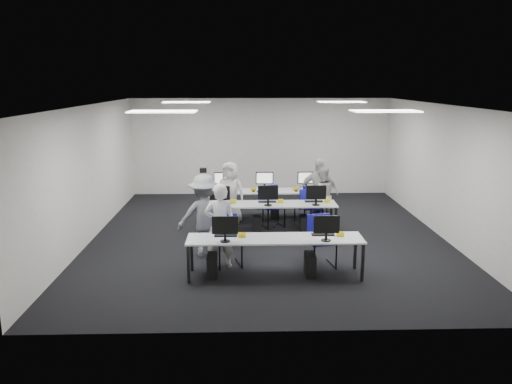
{
  "coord_description": "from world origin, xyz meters",
  "views": [
    {
      "loc": [
        -0.6,
        -11.04,
        3.52
      ],
      "look_at": [
        -0.27,
        0.23,
        1.0
      ],
      "focal_mm": 35.0,
      "sensor_mm": 36.0,
      "label": 1
    }
  ],
  "objects_px": {
    "chair_2": "(216,215)",
    "chair_5": "(218,213)",
    "student_3": "(318,192)",
    "desk_front": "(275,240)",
    "chair_3": "(272,213)",
    "chair_7": "(306,213)",
    "student_2": "(230,193)",
    "desk_mid": "(268,206)",
    "photographer": "(204,216)",
    "chair_1": "(321,250)",
    "chair_0": "(228,250)",
    "student_1": "(321,196)",
    "chair_6": "(268,213)",
    "student_0": "(220,226)",
    "chair_4": "(312,214)"
  },
  "relations": [
    {
      "from": "chair_5",
      "to": "student_1",
      "type": "relative_size",
      "value": 0.64
    },
    {
      "from": "student_0",
      "to": "chair_0",
      "type": "bearing_deg",
      "value": -148.57
    },
    {
      "from": "chair_5",
      "to": "chair_7",
      "type": "xyz_separation_m",
      "value": [
        2.19,
        -0.1,
        -0.0
      ]
    },
    {
      "from": "chair_7",
      "to": "student_3",
      "type": "xyz_separation_m",
      "value": [
        0.31,
        0.07,
        0.53
      ]
    },
    {
      "from": "chair_3",
      "to": "photographer",
      "type": "distance_m",
      "value": 2.67
    },
    {
      "from": "student_2",
      "to": "desk_front",
      "type": "bearing_deg",
      "value": -56.31
    },
    {
      "from": "chair_0",
      "to": "student_0",
      "type": "bearing_deg",
      "value": -165.9
    },
    {
      "from": "desk_mid",
      "to": "chair_0",
      "type": "xyz_separation_m",
      "value": [
        -0.88,
        -2.02,
        -0.37
      ]
    },
    {
      "from": "chair_3",
      "to": "student_0",
      "type": "relative_size",
      "value": 0.6
    },
    {
      "from": "chair_1",
      "to": "student_3",
      "type": "height_order",
      "value": "student_3"
    },
    {
      "from": "student_2",
      "to": "chair_4",
      "type": "bearing_deg",
      "value": 11.46
    },
    {
      "from": "chair_1",
      "to": "chair_5",
      "type": "distance_m",
      "value": 3.61
    },
    {
      "from": "chair_5",
      "to": "chair_2",
      "type": "bearing_deg",
      "value": -91.64
    },
    {
      "from": "student_1",
      "to": "chair_0",
      "type": "bearing_deg",
      "value": 44.87
    },
    {
      "from": "chair_2",
      "to": "photographer",
      "type": "bearing_deg",
      "value": -89.03
    },
    {
      "from": "chair_0",
      "to": "student_2",
      "type": "bearing_deg",
      "value": 76.49
    },
    {
      "from": "student_1",
      "to": "chair_1",
      "type": "bearing_deg",
      "value": 75.2
    },
    {
      "from": "student_0",
      "to": "photographer",
      "type": "distance_m",
      "value": 0.71
    },
    {
      "from": "chair_1",
      "to": "chair_0",
      "type": "bearing_deg",
      "value": 167.48
    },
    {
      "from": "chair_2",
      "to": "chair_4",
      "type": "height_order",
      "value": "chair_4"
    },
    {
      "from": "desk_mid",
      "to": "chair_1",
      "type": "distance_m",
      "value": 2.32
    },
    {
      "from": "photographer",
      "to": "chair_7",
      "type": "bearing_deg",
      "value": -143.19
    },
    {
      "from": "chair_5",
      "to": "student_3",
      "type": "relative_size",
      "value": 0.57
    },
    {
      "from": "desk_mid",
      "to": "chair_0",
      "type": "distance_m",
      "value": 2.23
    },
    {
      "from": "chair_4",
      "to": "chair_5",
      "type": "relative_size",
      "value": 1.01
    },
    {
      "from": "desk_front",
      "to": "student_3",
      "type": "relative_size",
      "value": 1.93
    },
    {
      "from": "chair_2",
      "to": "student_3",
      "type": "height_order",
      "value": "student_3"
    },
    {
      "from": "student_0",
      "to": "chair_6",
      "type": "bearing_deg",
      "value": -107.09
    },
    {
      "from": "chair_1",
      "to": "chair_2",
      "type": "distance_m",
      "value": 3.47
    },
    {
      "from": "chair_0",
      "to": "chair_2",
      "type": "relative_size",
      "value": 1.04
    },
    {
      "from": "chair_5",
      "to": "chair_6",
      "type": "distance_m",
      "value": 1.26
    },
    {
      "from": "chair_2",
      "to": "chair_5",
      "type": "height_order",
      "value": "chair_5"
    },
    {
      "from": "chair_6",
      "to": "photographer",
      "type": "xyz_separation_m",
      "value": [
        -1.42,
        -2.23,
        0.56
      ]
    },
    {
      "from": "desk_front",
      "to": "chair_2",
      "type": "bearing_deg",
      "value": 110.87
    },
    {
      "from": "chair_6",
      "to": "student_2",
      "type": "height_order",
      "value": "student_2"
    },
    {
      "from": "desk_mid",
      "to": "chair_2",
      "type": "height_order",
      "value": "chair_2"
    },
    {
      "from": "chair_6",
      "to": "student_1",
      "type": "relative_size",
      "value": 0.61
    },
    {
      "from": "chair_1",
      "to": "student_3",
      "type": "relative_size",
      "value": 0.59
    },
    {
      "from": "chair_1",
      "to": "student_2",
      "type": "distance_m",
      "value": 3.53
    },
    {
      "from": "chair_0",
      "to": "chair_6",
      "type": "distance_m",
      "value": 2.93
    },
    {
      "from": "chair_5",
      "to": "photographer",
      "type": "height_order",
      "value": "photographer"
    },
    {
      "from": "chair_4",
      "to": "student_0",
      "type": "bearing_deg",
      "value": -126.89
    },
    {
      "from": "student_2",
      "to": "chair_7",
      "type": "bearing_deg",
      "value": 14.24
    },
    {
      "from": "chair_0",
      "to": "chair_1",
      "type": "distance_m",
      "value": 1.81
    },
    {
      "from": "desk_mid",
      "to": "photographer",
      "type": "xyz_separation_m",
      "value": [
        -1.36,
        -1.47,
        0.17
      ]
    },
    {
      "from": "chair_0",
      "to": "student_1",
      "type": "xyz_separation_m",
      "value": [
        2.25,
        2.76,
        0.43
      ]
    },
    {
      "from": "chair_2",
      "to": "chair_7",
      "type": "bearing_deg",
      "value": 7.05
    },
    {
      "from": "chair_3",
      "to": "chair_7",
      "type": "height_order",
      "value": "chair_3"
    },
    {
      "from": "desk_front",
      "to": "chair_3",
      "type": "height_order",
      "value": "chair_3"
    },
    {
      "from": "desk_mid",
      "to": "photographer",
      "type": "distance_m",
      "value": 2.01
    }
  ]
}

